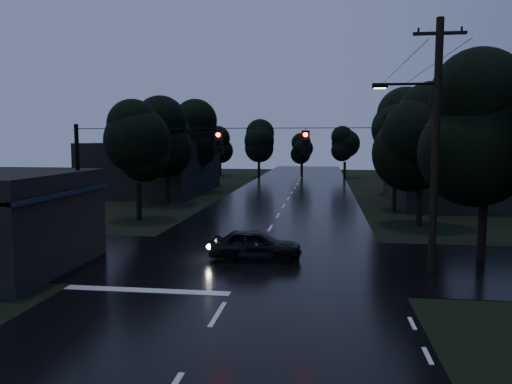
# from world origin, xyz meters

# --- Properties ---
(main_road) EXTENTS (12.00, 120.00, 0.02)m
(main_road) POSITION_xyz_m (0.00, 30.00, 0.00)
(main_road) COLOR black
(main_road) RESTS_ON ground
(cross_street) EXTENTS (60.00, 9.00, 0.02)m
(cross_street) POSITION_xyz_m (0.00, 12.00, 0.00)
(cross_street) COLOR black
(cross_street) RESTS_ON ground
(building_far_right) EXTENTS (10.00, 14.00, 4.40)m
(building_far_right) POSITION_xyz_m (14.00, 34.00, 2.20)
(building_far_right) COLOR black
(building_far_right) RESTS_ON ground
(building_far_left) EXTENTS (10.00, 16.00, 5.00)m
(building_far_left) POSITION_xyz_m (-14.00, 40.00, 2.50)
(building_far_left) COLOR black
(building_far_left) RESTS_ON ground
(utility_pole_main) EXTENTS (3.50, 0.30, 10.00)m
(utility_pole_main) POSITION_xyz_m (7.41, 11.00, 5.26)
(utility_pole_main) COLOR black
(utility_pole_main) RESTS_ON ground
(utility_pole_far) EXTENTS (2.00, 0.30, 7.50)m
(utility_pole_far) POSITION_xyz_m (8.30, 28.00, 3.88)
(utility_pole_far) COLOR black
(utility_pole_far) RESTS_ON ground
(anchor_pole_left) EXTENTS (0.18, 0.18, 6.00)m
(anchor_pole_left) POSITION_xyz_m (-7.50, 11.00, 3.00)
(anchor_pole_left) COLOR black
(anchor_pole_left) RESTS_ON ground
(span_signals) EXTENTS (15.00, 0.37, 1.12)m
(span_signals) POSITION_xyz_m (0.56, 10.99, 5.24)
(span_signals) COLOR black
(span_signals) RESTS_ON ground
(tree_corner_near) EXTENTS (4.48, 4.48, 9.44)m
(tree_corner_near) POSITION_xyz_m (10.00, 13.00, 5.99)
(tree_corner_near) COLOR black
(tree_corner_near) RESTS_ON ground
(tree_left_a) EXTENTS (3.92, 3.92, 8.26)m
(tree_left_a) POSITION_xyz_m (-9.00, 22.00, 5.24)
(tree_left_a) COLOR black
(tree_left_a) RESTS_ON ground
(tree_left_b) EXTENTS (4.20, 4.20, 8.85)m
(tree_left_b) POSITION_xyz_m (-9.60, 30.00, 5.62)
(tree_left_b) COLOR black
(tree_left_b) RESTS_ON ground
(tree_left_c) EXTENTS (4.48, 4.48, 9.44)m
(tree_left_c) POSITION_xyz_m (-10.20, 40.00, 5.99)
(tree_left_c) COLOR black
(tree_left_c) RESTS_ON ground
(tree_right_a) EXTENTS (4.20, 4.20, 8.85)m
(tree_right_a) POSITION_xyz_m (9.00, 22.00, 5.62)
(tree_right_a) COLOR black
(tree_right_a) RESTS_ON ground
(tree_right_b) EXTENTS (4.48, 4.48, 9.44)m
(tree_right_b) POSITION_xyz_m (9.60, 30.00, 5.99)
(tree_right_b) COLOR black
(tree_right_b) RESTS_ON ground
(tree_right_c) EXTENTS (4.76, 4.76, 10.03)m
(tree_right_c) POSITION_xyz_m (10.20, 40.00, 6.37)
(tree_right_c) COLOR black
(tree_right_c) RESTS_ON ground
(car) EXTENTS (4.11, 1.72, 1.39)m
(car) POSITION_xyz_m (0.20, 12.08, 0.69)
(car) COLOR black
(car) RESTS_ON ground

